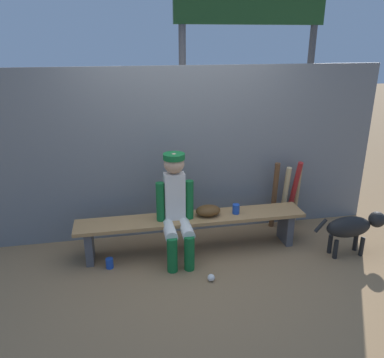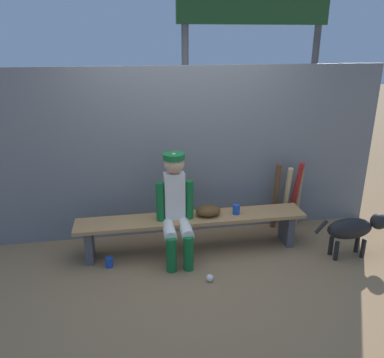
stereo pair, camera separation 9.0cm
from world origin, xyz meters
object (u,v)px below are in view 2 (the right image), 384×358
(scoreboard, at_px, (258,25))
(dog, at_px, (354,229))
(bat_wood_dark, at_px, (276,197))
(dugout_bench, at_px, (192,224))
(player_seated, at_px, (176,205))
(bat_wood_natural, at_px, (286,198))
(cup_on_bench, at_px, (236,209))
(bat_wood_tan, at_px, (298,197))
(bat_aluminum_red, at_px, (295,195))
(cup_on_ground, at_px, (109,262))
(baseball_glove, at_px, (208,211))
(baseball, at_px, (210,278))

(scoreboard, relative_size, dog, 4.13)
(bat_wood_dark, bearing_deg, dugout_bench, -162.67)
(player_seated, distance_m, bat_wood_natural, 1.54)
(cup_on_bench, height_order, dog, cup_on_bench)
(bat_wood_tan, distance_m, scoreboard, 2.46)
(bat_aluminum_red, relative_size, cup_on_ground, 8.28)
(bat_aluminum_red, relative_size, cup_on_bench, 8.28)
(player_seated, bearing_deg, dugout_bench, 28.53)
(baseball_glove, height_order, scoreboard, scoreboard)
(bat_wood_dark, bearing_deg, baseball, -136.80)
(bat_wood_natural, distance_m, baseball, 1.59)
(bat_wood_dark, relative_size, bat_wood_tan, 1.11)
(bat_wood_tan, bearing_deg, dog, -68.86)
(player_seated, xyz_separation_m, cup_on_bench, (0.70, 0.10, -0.15))
(scoreboard, xyz_separation_m, dog, (0.51, -2.11, -2.14))
(dugout_bench, distance_m, bat_wood_tan, 1.48)
(cup_on_ground, bearing_deg, baseball_glove, 9.81)
(bat_wood_dark, distance_m, scoreboard, 2.43)
(bat_aluminum_red, height_order, scoreboard, scoreboard)
(baseball_glove, height_order, bat_aluminum_red, bat_aluminum_red)
(bat_wood_natural, bearing_deg, player_seated, -162.53)
(dugout_bench, height_order, bat_wood_dark, bat_wood_dark)
(dugout_bench, xyz_separation_m, bat_wood_dark, (1.12, 0.35, 0.11))
(player_seated, bearing_deg, dog, -9.12)
(bat_aluminum_red, bearing_deg, scoreboard, 95.94)
(baseball, bearing_deg, bat_aluminum_red, 37.16)
(dugout_bench, bearing_deg, bat_wood_dark, 17.33)
(bat_wood_natural, xyz_separation_m, scoreboard, (-0.03, 1.34, 2.06))
(bat_wood_tan, bearing_deg, baseball, -143.22)
(player_seated, relative_size, cup_on_bench, 10.65)
(dugout_bench, bearing_deg, bat_wood_tan, 14.97)
(player_seated, xyz_separation_m, scoreboard, (1.42, 1.80, 1.84))
(bat_aluminum_red, bearing_deg, dugout_bench, -165.68)
(player_seated, xyz_separation_m, bat_wood_tan, (1.62, 0.49, -0.23))
(baseball_glove, relative_size, baseball, 3.78)
(bat_wood_dark, height_order, cup_on_bench, bat_wood_dark)
(bat_wood_natural, distance_m, bat_wood_tan, 0.17)
(bat_wood_natural, height_order, cup_on_ground, bat_wood_natural)
(cup_on_bench, bearing_deg, dog, -18.31)
(cup_on_ground, relative_size, scoreboard, 0.03)
(player_seated, height_order, bat_wood_tan, player_seated)
(bat_wood_dark, bearing_deg, player_seated, -160.91)
(cup_on_bench, distance_m, scoreboard, 2.72)
(player_seated, bearing_deg, bat_wood_tan, 16.71)
(cup_on_ground, xyz_separation_m, scoreboard, (2.16, 1.89, 2.42))
(dog, bearing_deg, cup_on_bench, 161.69)
(bat_wood_natural, bearing_deg, bat_aluminum_red, -1.41)
(scoreboard, bearing_deg, cup_on_ground, -138.84)
(player_seated, height_order, cup_on_bench, player_seated)
(bat_wood_dark, height_order, bat_wood_tan, bat_wood_dark)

